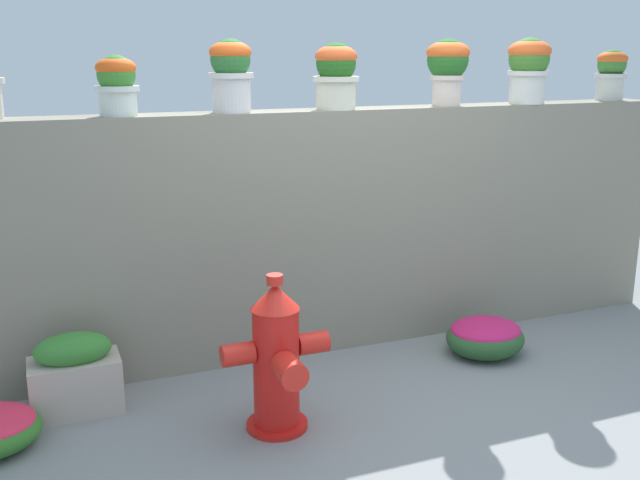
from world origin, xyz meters
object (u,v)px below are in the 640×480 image
at_px(potted_plant_4, 448,63).
at_px(planter_box, 75,375).
at_px(potted_plant_1, 117,82).
at_px(flower_bush_left, 485,336).
at_px(potted_plant_6, 611,71).
at_px(potted_plant_3, 336,72).
at_px(fire_hydrant, 277,360).
at_px(potted_plant_2, 231,70).
at_px(potted_plant_5, 529,65).

height_order(potted_plant_4, planter_box, potted_plant_4).
distance_m(potted_plant_1, flower_bush_left, 2.74).
xyz_separation_m(potted_plant_6, planter_box, (-3.88, -0.42, -1.55)).
relative_size(potted_plant_3, flower_bush_left, 0.78).
xyz_separation_m(potted_plant_1, fire_hydrant, (0.59, -0.97, -1.36)).
relative_size(potted_plant_2, potted_plant_4, 0.98).
xyz_separation_m(potted_plant_6, fire_hydrant, (-2.92, -1.00, -1.39)).
bearing_deg(potted_plant_2, potted_plant_1, 179.71).
xyz_separation_m(potted_plant_3, flower_bush_left, (0.83, -0.54, -1.66)).
distance_m(potted_plant_1, planter_box, 1.62).
bearing_deg(fire_hydrant, potted_plant_2, 86.36).
bearing_deg(potted_plant_3, planter_box, -167.45).
distance_m(potted_plant_6, fire_hydrant, 3.39).
bearing_deg(potted_plant_6, planter_box, -173.84).
xyz_separation_m(potted_plant_4, fire_hydrant, (-1.54, -0.99, -1.45)).
bearing_deg(potted_plant_2, potted_plant_4, 1.05).
relative_size(potted_plant_3, potted_plant_4, 0.93).
distance_m(potted_plant_4, flower_bush_left, 1.80).
bearing_deg(fire_hydrant, potted_plant_4, 32.82).
height_order(potted_plant_3, fire_hydrant, potted_plant_3).
height_order(potted_plant_1, potted_plant_3, potted_plant_3).
bearing_deg(flower_bush_left, potted_plant_5, 41.53).
bearing_deg(potted_plant_4, planter_box, -170.62).
bearing_deg(potted_plant_4, potted_plant_1, -179.36).
relative_size(flower_bush_left, planter_box, 1.08).
bearing_deg(fire_hydrant, potted_plant_5, 23.65).
bearing_deg(planter_box, potted_plant_4, 9.38).
bearing_deg(potted_plant_2, potted_plant_5, -0.69).
xyz_separation_m(fire_hydrant, flower_bush_left, (1.55, 0.42, -0.26)).
height_order(potted_plant_4, flower_bush_left, potted_plant_4).
relative_size(potted_plant_2, potted_plant_3, 1.05).
bearing_deg(potted_plant_5, planter_box, -173.38).
distance_m(potted_plant_4, potted_plant_6, 1.39).
bearing_deg(flower_bush_left, potted_plant_3, 147.04).
bearing_deg(potted_plant_4, potted_plant_3, -177.32).
relative_size(potted_plant_1, potted_plant_2, 0.79).
distance_m(potted_plant_2, flower_bush_left, 2.31).
height_order(potted_plant_2, potted_plant_5, potted_plant_5).
bearing_deg(potted_plant_1, potted_plant_6, 0.49).
bearing_deg(potted_plant_5, potted_plant_1, 179.40).
bearing_deg(potted_plant_6, potted_plant_1, -179.51).
distance_m(potted_plant_3, flower_bush_left, 1.93).
distance_m(potted_plant_3, potted_plant_6, 2.20).
bearing_deg(planter_box, fire_hydrant, -31.21).
relative_size(fire_hydrant, flower_bush_left, 1.62).
height_order(potted_plant_2, fire_hydrant, potted_plant_2).
bearing_deg(flower_bush_left, fire_hydrant, -165.02).
relative_size(potted_plant_3, potted_plant_5, 0.91).
bearing_deg(potted_plant_1, potted_plant_3, -0.62).
xyz_separation_m(potted_plant_5, potted_plant_6, (0.78, 0.06, -0.05)).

